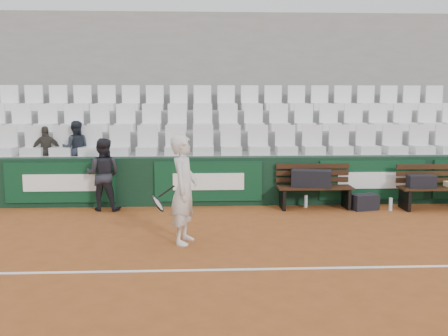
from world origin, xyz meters
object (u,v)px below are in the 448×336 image
bench_right (437,198)px  water_bottle_near (306,201)px  sports_bag_right (421,181)px  tennis_player (184,190)px  ball_kid (103,174)px  sports_bag_ground (364,202)px  bench_left (314,197)px  water_bottle_far (391,204)px  spectator_c (75,127)px  sports_bag_left (311,178)px  spectator_b (46,130)px

bench_right → water_bottle_near: (-2.58, 0.28, -0.10)m
sports_bag_right → tennis_player: size_ratio=0.32×
water_bottle_near → ball_kid: ball_kid is taller
bench_right → sports_bag_ground: (-1.45, 0.03, -0.07)m
bench_left → tennis_player: bearing=-138.3°
water_bottle_far → spectator_c: spectator_c is taller
tennis_player → bench_left: bearing=41.7°
sports_bag_left → bench_left: bearing=9.4°
sports_bag_left → sports_bag_right: size_ratio=1.48×
bench_right → water_bottle_near: bench_right is taller
bench_right → tennis_player: bearing=-157.3°
sports_bag_right → water_bottle_near: sports_bag_right is taller
water_bottle_near → ball_kid: bearing=-179.6°
sports_bag_right → bench_right: bearing=4.9°
bench_left → sports_bag_left: 0.40m
bench_left → bench_right: (2.43, -0.19, 0.00)m
sports_bag_left → sports_bag_ground: bearing=-7.7°
bench_right → sports_bag_ground: size_ratio=2.95×
sports_bag_ground → water_bottle_far: sports_bag_ground is taller
bench_left → water_bottle_near: size_ratio=5.82×
sports_bag_ground → water_bottle_near: size_ratio=1.97×
bench_right → water_bottle_far: size_ratio=5.88×
sports_bag_right → sports_bag_ground: sports_bag_right is taller
sports_bag_ground → spectator_b: 6.78m
sports_bag_right → spectator_c: 7.21m
spectator_b → sports_bag_right: bearing=153.2°
water_bottle_far → spectator_c: bearing=169.1°
ball_kid → spectator_b: size_ratio=1.34×
spectator_b → spectator_c: (0.62, 0.00, 0.06)m
water_bottle_far → tennis_player: tennis_player is taller
water_bottle_near → tennis_player: tennis_player is taller
bench_right → sports_bag_ground: bench_right is taller
ball_kid → spectator_b: bearing=-26.4°
sports_bag_left → ball_kid: bearing=179.0°
bench_left → sports_bag_left: sports_bag_left is taller
water_bottle_far → bench_left: bearing=169.3°
sports_bag_ground → sports_bag_right: bearing=-3.3°
spectator_c → water_bottle_far: bearing=161.5°
sports_bag_right → sports_bag_left: bearing=174.5°
tennis_player → spectator_c: bearing=126.6°
sports_bag_left → ball_kid: ball_kid is taller
tennis_player → water_bottle_near: bearing=44.6°
bench_left → water_bottle_near: (-0.15, 0.09, -0.10)m
ball_kid → spectator_c: (-0.73, 0.90, 0.88)m
sports_bag_right → sports_bag_ground: size_ratio=1.04×
sports_bag_left → tennis_player: 3.35m
sports_bag_left → water_bottle_far: bearing=-9.7°
bench_right → spectator_c: bearing=171.1°
sports_bag_ground → spectator_b: bearing=170.3°
sports_bag_left → spectator_c: (-4.87, 0.98, 0.97)m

